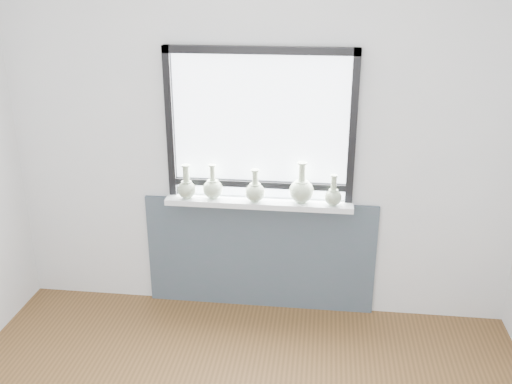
# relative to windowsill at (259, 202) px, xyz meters

# --- Properties ---
(back_wall) EXTENTS (3.60, 0.02, 2.60)m
(back_wall) POSITION_rel_windowsill_xyz_m (0.00, 0.10, 0.42)
(back_wall) COLOR silver
(back_wall) RESTS_ON ground
(apron_panel) EXTENTS (1.70, 0.03, 0.86)m
(apron_panel) POSITION_rel_windowsill_xyz_m (0.00, 0.07, -0.45)
(apron_panel) COLOR #414959
(apron_panel) RESTS_ON ground
(windowsill) EXTENTS (1.32, 0.18, 0.04)m
(windowsill) POSITION_rel_windowsill_xyz_m (0.00, 0.00, 0.00)
(windowsill) COLOR white
(windowsill) RESTS_ON apron_panel
(window) EXTENTS (1.30, 0.06, 1.05)m
(window) POSITION_rel_windowsill_xyz_m (0.00, 0.06, 0.56)
(window) COLOR black
(window) RESTS_ON windowsill
(vase_a) EXTENTS (0.13, 0.13, 0.25)m
(vase_a) POSITION_rel_windowsill_xyz_m (-0.51, -0.02, 0.10)
(vase_a) COLOR #A8BD9B
(vase_a) RESTS_ON windowsill
(vase_b) EXTENTS (0.14, 0.14, 0.25)m
(vase_b) POSITION_rel_windowsill_xyz_m (-0.33, 0.00, 0.10)
(vase_b) COLOR #A8BD9B
(vase_b) RESTS_ON windowsill
(vase_c) EXTENTS (0.14, 0.14, 0.23)m
(vase_c) POSITION_rel_windowsill_xyz_m (-0.02, -0.03, 0.10)
(vase_c) COLOR #A8BD9B
(vase_c) RESTS_ON windowsill
(vase_d) EXTENTS (0.17, 0.17, 0.29)m
(vase_d) POSITION_rel_windowsill_xyz_m (0.30, -0.00, 0.11)
(vase_d) COLOR #A8BD9B
(vase_d) RESTS_ON windowsill
(vase_e) EXTENTS (0.12, 0.12, 0.22)m
(vase_e) POSITION_rel_windowsill_xyz_m (0.52, -0.03, 0.09)
(vase_e) COLOR #A8BD9B
(vase_e) RESTS_ON windowsill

